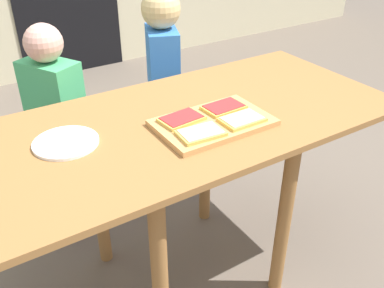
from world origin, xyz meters
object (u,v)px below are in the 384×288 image
Objects in this scene: dining_table at (186,144)px; child_left at (58,123)px; pizza_slice_near_left at (201,133)px; plate_white_left at (66,143)px; pizza_slice_far_left at (182,119)px; pizza_slice_far_right at (224,107)px; cutting_board at (213,123)px; child_right at (163,80)px; pizza_slice_near_right at (242,119)px.

child_left reaches higher than dining_table.
pizza_slice_near_left is 0.42m from plate_white_left.
pizza_slice_far_right is at bearing -1.63° from pizza_slice_far_left.
cutting_board is 1.87× the size of plate_white_left.
cutting_board is 0.36× the size of child_right.
pizza_slice_near_right is (0.08, -0.06, 0.02)m from cutting_board.
pizza_slice_near_left is at bearing -104.86° from dining_table.
child_left reaches higher than cutting_board.
cutting_board is 2.59× the size of pizza_slice_far_right.
dining_table is 0.15m from pizza_slice_far_left.
plate_white_left is at bearing 159.15° from pizza_slice_near_right.
pizza_slice_near_right is 0.95× the size of pizza_slice_far_left.
child_right reaches higher than cutting_board.
plate_white_left is (-0.41, 0.05, 0.11)m from dining_table.
pizza_slice_far_left is (-0.04, -0.04, 0.13)m from dining_table.
child_left is at bearing 120.52° from pizza_slice_near_right.
child_right is at bearing 5.09° from child_left.
pizza_slice_far_right reaches higher than cutting_board.
child_right reaches higher than dining_table.
pizza_slice_far_left is 0.14× the size of child_right.
pizza_slice_near_right is at bearing -36.52° from cutting_board.
dining_table is 10.18× the size of pizza_slice_near_left.
pizza_slice_near_left is (-0.04, -0.15, 0.13)m from dining_table.
pizza_slice_far_right is (0.08, 0.05, 0.02)m from cutting_board.
pizza_slice_far_right reaches higher than plate_white_left.
child_right is (0.13, 0.78, -0.16)m from pizza_slice_near_right.
pizza_slice_far_right is (0.13, -0.04, 0.13)m from dining_table.
plate_white_left is at bearing 169.78° from pizza_slice_far_right.
pizza_slice_near_right is 0.14× the size of child_right.
child_left is (-0.26, 0.73, -0.22)m from pizza_slice_near_left.
dining_table is 0.24m from pizza_slice_near_right.
pizza_slice_far_left is at bearing -113.88° from child_right.
dining_table is 1.44× the size of child_right.
dining_table is at bearing -62.20° from child_left.
child_right is at bearing 79.49° from pizza_slice_far_right.
pizza_slice_far_right is at bearing -10.22° from plate_white_left.
pizza_slice_near_right is at bearing -99.27° from child_right.
child_left is at bearing 117.67° from cutting_board.
pizza_slice_near_left is at bearing -70.20° from child_left.
pizza_slice_near_left reaches higher than cutting_board.
pizza_slice_near_left is 0.14× the size of child_right.
pizza_slice_far_left is at bearing 148.97° from cutting_board.
pizza_slice_far_right is 0.97× the size of pizza_slice_far_left.
pizza_slice_far_left is (-0.09, 0.05, 0.02)m from cutting_board.
child_left reaches higher than plate_white_left.
pizza_slice_near_right is at bearing -50.43° from dining_table.
dining_table is at bearing 116.88° from cutting_board.
pizza_slice_far_right is at bearing 88.67° from pizza_slice_near_right.
pizza_slice_near_left is (-0.17, -0.00, 0.00)m from pizza_slice_near_right.
dining_table is at bearing 75.14° from pizza_slice_near_left.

